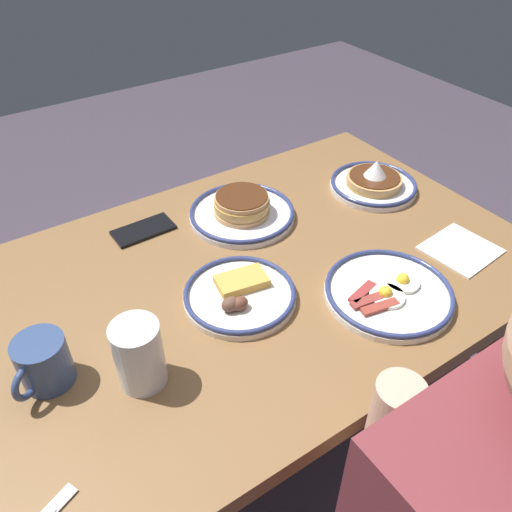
# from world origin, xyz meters

# --- Properties ---
(ground_plane) EXTENTS (6.00, 6.00, 0.00)m
(ground_plane) POSITION_xyz_m (0.00, 0.00, 0.00)
(ground_plane) COLOR #423945
(dining_table) EXTENTS (1.35, 0.80, 0.74)m
(dining_table) POSITION_xyz_m (0.00, 0.00, 0.66)
(dining_table) COLOR brown
(dining_table) RESTS_ON ground_plane
(plate_near_main) EXTENTS (0.26, 0.26, 0.06)m
(plate_near_main) POSITION_xyz_m (-0.14, -0.18, 0.76)
(plate_near_main) COLOR white
(plate_near_main) RESTS_ON dining_table
(plate_center_pancakes) EXTENTS (0.23, 0.23, 0.08)m
(plate_center_pancakes) POSITION_xyz_m (-0.50, -0.10, 0.76)
(plate_center_pancakes) COLOR white
(plate_center_pancakes) RESTS_ON dining_table
(plate_far_companion) EXTENTS (0.23, 0.23, 0.04)m
(plate_far_companion) POSITION_xyz_m (0.02, 0.06, 0.75)
(plate_far_companion) COLOR silver
(plate_far_companion) RESTS_ON dining_table
(plate_far_side) EXTENTS (0.26, 0.26, 0.04)m
(plate_far_side) POSITION_xyz_m (-0.24, 0.22, 0.75)
(plate_far_side) COLOR white
(plate_far_side) RESTS_ON dining_table
(coffee_mug) EXTENTS (0.11, 0.10, 0.09)m
(coffee_mug) POSITION_xyz_m (0.40, 0.05, 0.79)
(coffee_mug) COLOR #334772
(coffee_mug) RESTS_ON dining_table
(drinking_glass) EXTENTS (0.08, 0.08, 0.13)m
(drinking_glass) POSITION_xyz_m (0.26, 0.14, 0.80)
(drinking_glass) COLOR silver
(drinking_glass) RESTS_ON dining_table
(cell_phone) EXTENTS (0.15, 0.07, 0.01)m
(cell_phone) POSITION_xyz_m (0.09, -0.27, 0.74)
(cell_phone) COLOR black
(cell_phone) RESTS_ON dining_table
(paper_napkin) EXTENTS (0.16, 0.15, 0.00)m
(paper_napkin) POSITION_xyz_m (-0.49, 0.20, 0.74)
(paper_napkin) COLOR white
(paper_napkin) RESTS_ON dining_table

